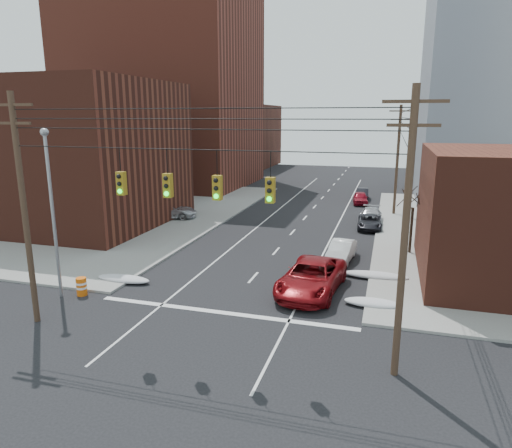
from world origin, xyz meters
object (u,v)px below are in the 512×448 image
Objects in this scene: parked_car_c at (370,222)px; lot_car_c at (112,211)px; lot_car_a at (159,209)px; parked_car_e at (360,198)px; construction_barrel at (82,286)px; parked_car_b at (341,251)px; lot_car_b at (170,211)px; parked_car_d at (371,216)px; parked_car_a at (340,249)px; parked_car_f at (362,194)px; lot_car_d at (114,208)px; red_pickup at (312,277)px.

parked_car_c is 24.78m from lot_car_c.
lot_car_c is at bearing 111.57° from lot_car_a.
parked_car_e is 3.93× the size of construction_barrel.
lot_car_a reaches higher than construction_barrel.
parked_car_b is 19.53m from lot_car_b.
parked_car_d is 27.34m from construction_barrel.
lot_car_a is at bearing 159.83° from parked_car_a.
parked_car_f is 1.00× the size of lot_car_d.
lot_car_a is (-18.78, 8.22, 0.22)m from parked_car_a.
parked_car_b is at bearing -95.73° from parked_car_e.
construction_barrel is at bearing -114.89° from parked_car_f.
construction_barrel is (-13.30, -32.66, -0.16)m from parked_car_e.
parked_car_f is at bearing 93.64° from red_pickup.
parked_car_a is at bearing -101.81° from parked_car_c.
lot_car_d reaches higher than parked_car_b.
parked_car_d reaches higher than construction_barrel.
construction_barrel is (-13.30, -11.22, -0.15)m from parked_car_a.
lot_car_b is 6.09m from lot_car_d.
parked_car_e is 22.00m from lot_car_b.
parked_car_c is 0.92× the size of parked_car_d.
lot_car_b reaches higher than construction_barrel.
lot_car_b is at bearing 158.85° from parked_car_a.
parked_car_f is 0.88× the size of lot_car_a.
lot_car_b is (-17.39, 7.96, 0.18)m from parked_car_a.
lot_car_c is (-4.21, -1.77, -0.13)m from lot_car_a.
red_pickup is 6.52m from parked_car_b.
parked_car_e is 0.79× the size of lot_car_b.
lot_car_a is 4.39× the size of construction_barrel.
parked_car_f is at bearing 93.46° from parked_car_a.
parked_car_b is 0.94× the size of parked_car_c.
red_pickup is at bearing -97.85° from parked_car_e.
lot_car_d is at bearing 165.88° from parked_car_b.
parked_car_d reaches higher than parked_car_a.
lot_car_d is (-23.47, 7.63, 0.15)m from parked_car_a.
parked_car_c is at bearing -97.99° from lot_car_b.
lot_car_c is 20.14m from construction_barrel.
parked_car_a is at bearing -96.06° from parked_car_e.
lot_car_c reaches higher than construction_barrel.
parked_car_c is 1.13× the size of parked_car_f.
parked_car_f is 0.78× the size of lot_car_b.
lot_car_a is at bearing -171.37° from parked_car_d.
lot_car_a reaches higher than parked_car_f.
parked_car_e is 27.23m from lot_car_d.
parked_car_d is 25.14m from lot_car_c.
parked_car_e reaches higher than parked_car_a.
parked_car_c is at bearing -88.42° from parked_car_e.
parked_car_f is 38.33m from construction_barrel.
parked_car_a is 0.69m from parked_car_b.
red_pickup is 1.63× the size of parked_car_e.
parked_car_f is (0.00, 24.73, -0.02)m from parked_car_a.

